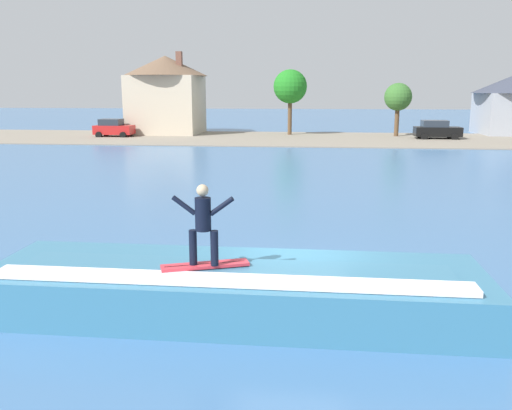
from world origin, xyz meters
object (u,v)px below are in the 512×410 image
at_px(surfboard, 205,265).
at_px(car_near_shore, 113,128).
at_px(tree_tall_bare, 290,87).
at_px(house_with_chimney, 166,92).
at_px(surfer, 203,221).
at_px(wave_crest, 235,289).
at_px(car_far_shore, 437,130).
at_px(tree_short_bushy, 398,98).

distance_m(surfboard, car_near_shore, 46.33).
bearing_deg(surfboard, tree_tall_bare, 90.65).
height_order(surfboard, house_with_chimney, house_with_chimney).
relative_size(surfer, house_with_chimney, 0.18).
relative_size(wave_crest, car_far_shore, 2.38).
height_order(surfboard, tree_short_bushy, tree_short_bushy).
bearing_deg(surfer, tree_tall_bare, 90.64).
relative_size(surfboard, tree_tall_bare, 0.26).
height_order(wave_crest, car_far_shore, car_far_shore).
bearing_deg(tree_short_bushy, tree_tall_bare, 175.88).
height_order(car_near_shore, house_with_chimney, house_with_chimney).
distance_m(car_near_shore, tree_tall_bare, 18.72).
relative_size(house_with_chimney, tree_short_bushy, 1.67).
bearing_deg(tree_short_bushy, house_with_chimney, 177.19).
bearing_deg(car_far_shore, tree_tall_bare, 166.72).
xyz_separation_m(surfboard, house_with_chimney, (-13.99, 47.41, 3.39)).
bearing_deg(wave_crest, tree_tall_bare, 91.34).
xyz_separation_m(house_with_chimney, tree_short_bushy, (24.44, -1.20, -0.58)).
relative_size(car_far_shore, tree_tall_bare, 0.64).
bearing_deg(tree_tall_bare, car_near_shore, -166.00).
relative_size(car_near_shore, tree_short_bushy, 0.71).
height_order(surfer, tree_short_bushy, tree_short_bushy).
bearing_deg(surfer, wave_crest, 37.37).
distance_m(surfboard, tree_tall_bare, 47.16).
bearing_deg(tree_tall_bare, surfer, -89.36).
relative_size(surfboard, car_near_shore, 0.47).
bearing_deg(surfboard, car_far_shore, 72.29).
relative_size(house_with_chimney, tree_tall_bare, 1.32).
bearing_deg(tree_short_bushy, surfboard, -102.75).
distance_m(wave_crest, car_near_shore, 46.23).
relative_size(car_near_shore, car_far_shore, 0.88).
relative_size(wave_crest, car_near_shore, 2.69).
height_order(car_near_shore, tree_short_bushy, tree_short_bushy).
bearing_deg(tree_short_bushy, surfer, -102.74).
xyz_separation_m(wave_crest, house_with_chimney, (-14.54, 47.05, 4.02)).
relative_size(car_far_shore, tree_short_bushy, 0.80).
xyz_separation_m(house_with_chimney, tree_tall_bare, (13.46, -0.41, 0.48)).
xyz_separation_m(car_far_shore, house_with_chimney, (-27.91, 3.82, 3.61)).
relative_size(surfboard, car_far_shore, 0.41).
relative_size(wave_crest, house_with_chimney, 1.15).
relative_size(tree_tall_bare, tree_short_bushy, 1.26).
relative_size(surfer, tree_short_bushy, 0.31).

